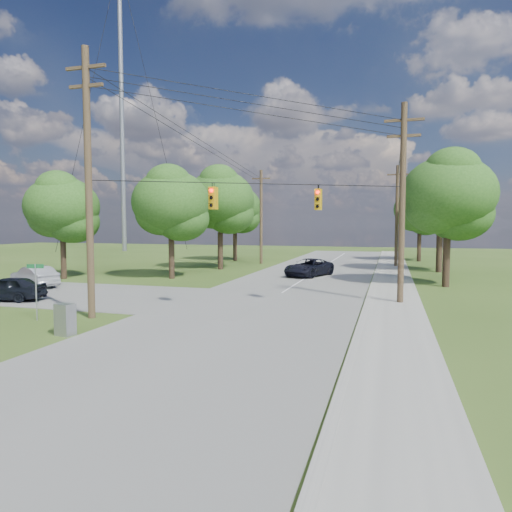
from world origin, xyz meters
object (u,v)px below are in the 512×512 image
(pole_north_e, at_px, (397,215))
(car_cross_silver, at_px, (34,277))
(car_cross_dark, at_px, (8,288))
(car_main_north, at_px, (309,267))
(pole_north_w, at_px, (261,216))
(pole_ne, at_px, (402,201))
(control_cabinet, at_px, (65,320))
(pole_sw, at_px, (88,180))

(pole_north_e, height_order, car_cross_silver, pole_north_e)
(car_cross_dark, relative_size, car_main_north, 0.79)
(pole_north_w, distance_m, car_cross_dark, 28.29)
(pole_north_e, relative_size, car_cross_dark, 2.51)
(pole_ne, height_order, car_cross_dark, pole_ne)
(pole_ne, bearing_deg, pole_north_e, 90.00)
(pole_north_e, distance_m, control_cabinet, 35.27)
(car_cross_dark, distance_m, car_main_north, 21.61)
(control_cabinet, bearing_deg, car_cross_silver, 146.15)
(pole_sw, relative_size, pole_ne, 1.14)
(pole_sw, bearing_deg, car_main_north, 70.86)
(pole_north_w, bearing_deg, pole_ne, -57.71)
(control_cabinet, bearing_deg, car_cross_dark, 155.92)
(pole_sw, distance_m, car_main_north, 20.94)
(pole_north_w, height_order, control_cabinet, pole_north_w)
(pole_north_w, distance_m, car_main_north, 13.38)
(pole_sw, height_order, car_main_north, pole_sw)
(car_cross_dark, bearing_deg, car_cross_silver, -163.49)
(pole_sw, xyz_separation_m, pole_north_e, (13.50, 29.60, -1.10))
(car_cross_dark, height_order, car_main_north, car_main_north)
(pole_north_e, distance_m, car_cross_dark, 34.41)
(pole_north_w, xyz_separation_m, control_cabinet, (1.50, -32.70, -4.52))
(pole_sw, distance_m, control_cabinet, 6.51)
(car_cross_silver, relative_size, car_main_north, 0.84)
(pole_north_w, relative_size, car_cross_silver, 2.34)
(pole_north_e, relative_size, car_main_north, 1.97)
(pole_ne, relative_size, pole_north_e, 1.05)
(car_cross_dark, height_order, control_cabinet, car_cross_dark)
(pole_ne, xyz_separation_m, car_cross_dark, (-20.74, -5.10, -4.76))
(pole_ne, relative_size, car_cross_silver, 2.46)
(pole_sw, xyz_separation_m, car_cross_dark, (-7.24, 2.50, -5.52))
(car_cross_silver, bearing_deg, pole_sw, 76.47)
(pole_ne, bearing_deg, car_main_north, 120.90)
(pole_sw, height_order, pole_ne, pole_sw)
(car_cross_dark, xyz_separation_m, control_cabinet, (8.34, -5.61, -0.10))
(control_cabinet, bearing_deg, pole_north_e, 79.08)
(car_cross_silver, distance_m, control_cabinet, 15.27)
(pole_north_e, xyz_separation_m, car_cross_dark, (-20.74, -27.10, -4.42))
(pole_ne, distance_m, pole_north_e, 22.00)
(pole_sw, bearing_deg, pole_ne, 29.38)
(car_main_north, distance_m, control_cabinet, 22.87)
(pole_ne, distance_m, pole_north_w, 26.03)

